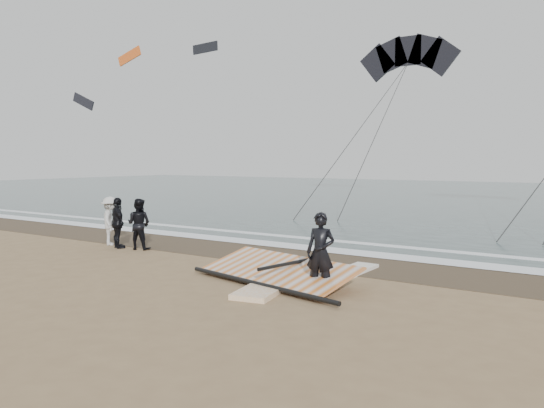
{
  "coord_description": "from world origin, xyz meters",
  "views": [
    {
      "loc": [
        7.18,
        -8.17,
        2.72
      ],
      "look_at": [
        -0.08,
        3.0,
        1.6
      ],
      "focal_mm": 35.0,
      "sensor_mm": 36.0,
      "label": 1
    }
  ],
  "objects_px": {
    "board_white": "(273,284)",
    "board_cream": "(349,272)",
    "man_main": "(320,252)",
    "sail_rig": "(279,272)"
  },
  "relations": [
    {
      "from": "board_white",
      "to": "board_cream",
      "type": "distance_m",
      "value": 2.2
    },
    {
      "from": "man_main",
      "to": "sail_rig",
      "type": "bearing_deg",
      "value": 154.86
    },
    {
      "from": "board_white",
      "to": "board_cream",
      "type": "bearing_deg",
      "value": 56.44
    },
    {
      "from": "board_white",
      "to": "sail_rig",
      "type": "xyz_separation_m",
      "value": [
        -0.2,
        0.56,
        0.14
      ]
    },
    {
      "from": "man_main",
      "to": "board_cream",
      "type": "height_order",
      "value": "man_main"
    },
    {
      "from": "board_white",
      "to": "sail_rig",
      "type": "relative_size",
      "value": 0.64
    },
    {
      "from": "board_white",
      "to": "board_cream",
      "type": "height_order",
      "value": "board_white"
    },
    {
      "from": "board_cream",
      "to": "board_white",
      "type": "bearing_deg",
      "value": -110.95
    },
    {
      "from": "man_main",
      "to": "sail_rig",
      "type": "distance_m",
      "value": 1.49
    },
    {
      "from": "man_main",
      "to": "board_cream",
      "type": "relative_size",
      "value": 0.75
    }
  ]
}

